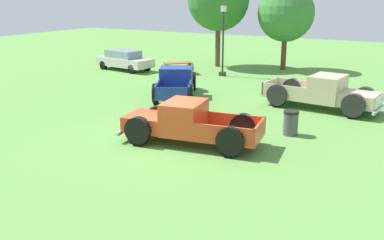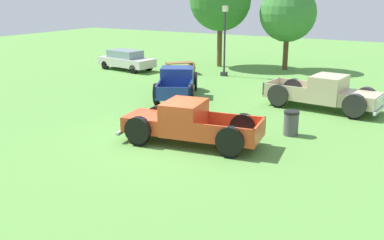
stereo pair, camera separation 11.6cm
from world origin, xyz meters
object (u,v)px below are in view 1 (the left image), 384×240
(oak_tree_west, at_px, (286,13))
(oak_tree_center, at_px, (218,0))
(sedan_distant_a, at_px, (124,60))
(trash_can, at_px, (291,123))
(pickup_truck_foreground, at_px, (182,123))
(pickup_truck_behind_right, at_px, (328,94))
(lamp_post_far, at_px, (223,39))
(picnic_table, at_px, (178,67))
(pickup_truck_behind_left, at_px, (176,82))

(oak_tree_west, height_order, oak_tree_center, oak_tree_center)
(sedan_distant_a, height_order, trash_can, sedan_distant_a)
(pickup_truck_foreground, relative_size, pickup_truck_behind_right, 0.97)
(lamp_post_far, distance_m, picnic_table, 3.52)
(lamp_post_far, xyz_separation_m, picnic_table, (-2.86, -0.84, -1.88))
(sedan_distant_a, relative_size, trash_can, 4.56)
(pickup_truck_behind_left, xyz_separation_m, sedan_distant_a, (-7.42, 5.09, -0.00))
(pickup_truck_behind_left, height_order, oak_tree_center, oak_tree_center)
(picnic_table, bearing_deg, sedan_distant_a, -172.07)
(pickup_truck_behind_right, relative_size, trash_can, 5.73)
(sedan_distant_a, distance_m, lamp_post_far, 7.28)
(lamp_post_far, bearing_deg, pickup_truck_foreground, -69.97)
(picnic_table, distance_m, trash_can, 14.14)
(pickup_truck_foreground, relative_size, sedan_distant_a, 1.23)
(sedan_distant_a, distance_m, oak_tree_center, 7.91)
(picnic_table, relative_size, trash_can, 2.45)
(pickup_truck_behind_left, bearing_deg, picnic_table, 120.48)
(lamp_post_far, distance_m, oak_tree_center, 4.55)
(lamp_post_far, bearing_deg, oak_tree_center, 121.44)
(picnic_table, relative_size, oak_tree_west, 0.40)
(sedan_distant_a, relative_size, lamp_post_far, 0.96)
(pickup_truck_behind_right, height_order, sedan_distant_a, pickup_truck_behind_right)
(pickup_truck_foreground, xyz_separation_m, picnic_table, (-7.59, 12.13, -0.25))
(sedan_distant_a, bearing_deg, pickup_truck_foreground, -44.72)
(picnic_table, bearing_deg, lamp_post_far, 16.32)
(pickup_truck_foreground, bearing_deg, sedan_distant_a, 135.28)
(pickup_truck_behind_left, relative_size, lamp_post_far, 1.16)
(oak_tree_west, bearing_deg, sedan_distant_a, -149.10)
(picnic_table, distance_m, oak_tree_west, 8.27)
(oak_tree_center, bearing_deg, sedan_distant_a, -136.19)
(pickup_truck_behind_right, relative_size, lamp_post_far, 1.20)
(pickup_truck_foreground, distance_m, pickup_truck_behind_right, 8.17)
(pickup_truck_behind_right, relative_size, oak_tree_center, 0.78)
(trash_can, bearing_deg, lamp_post_far, 127.84)
(pickup_truck_behind_left, distance_m, oak_tree_west, 11.49)
(pickup_truck_foreground, bearing_deg, lamp_post_far, 110.03)
(trash_can, bearing_deg, oak_tree_west, 109.82)
(pickup_truck_behind_left, distance_m, pickup_truck_behind_right, 7.73)
(trash_can, distance_m, oak_tree_center, 17.18)
(pickup_truck_foreground, height_order, oak_tree_center, oak_tree_center)
(pickup_truck_foreground, xyz_separation_m, sedan_distant_a, (-11.67, 11.56, -0.02))
(pickup_truck_foreground, height_order, pickup_truck_behind_left, pickup_truck_foreground)
(pickup_truck_foreground, height_order, sedan_distant_a, pickup_truck_foreground)
(sedan_distant_a, height_order, lamp_post_far, lamp_post_far)
(pickup_truck_foreground, distance_m, picnic_table, 14.31)
(trash_can, distance_m, oak_tree_west, 15.70)
(oak_tree_center, bearing_deg, lamp_post_far, -58.56)
(pickup_truck_behind_left, height_order, sedan_distant_a, pickup_truck_behind_left)
(lamp_post_far, bearing_deg, pickup_truck_behind_right, -34.24)
(lamp_post_far, height_order, oak_tree_center, oak_tree_center)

